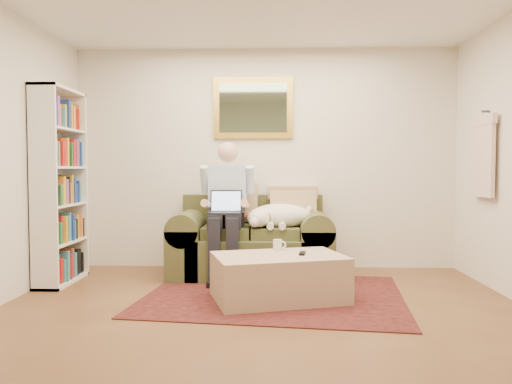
# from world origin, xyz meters

# --- Properties ---
(room_shell) EXTENTS (4.51, 5.00, 2.61)m
(room_shell) POSITION_xyz_m (0.00, 0.35, 1.30)
(room_shell) COLOR brown
(room_shell) RESTS_ON ground
(rug) EXTENTS (2.55, 2.14, 0.01)m
(rug) POSITION_xyz_m (0.11, 1.14, 0.01)
(rug) COLOR black
(rug) RESTS_ON room_shell
(sofa) EXTENTS (1.75, 0.89, 1.05)m
(sofa) POSITION_xyz_m (-0.14, 2.02, 0.30)
(sofa) COLOR brown
(sofa) RESTS_ON room_shell
(seated_man) EXTENTS (0.58, 0.83, 1.48)m
(seated_man) POSITION_xyz_m (-0.40, 1.86, 0.74)
(seated_man) COLOR #8CA7D8
(seated_man) RESTS_ON sofa
(laptop) EXTENTS (0.34, 0.27, 0.25)m
(laptop) POSITION_xyz_m (-0.40, 1.79, 0.77)
(laptop) COLOR black
(laptop) RESTS_ON seated_man
(sleeping_dog) EXTENTS (0.72, 0.45, 0.27)m
(sleeping_dog) POSITION_xyz_m (0.17, 1.93, 0.67)
(sleeping_dog) COLOR white
(sleeping_dog) RESTS_ON sofa
(ottoman) EXTENTS (1.29, 1.01, 0.41)m
(ottoman) POSITION_xyz_m (0.15, 0.97, 0.21)
(ottoman) COLOR tan
(ottoman) RESTS_ON room_shell
(coffee_mug) EXTENTS (0.08, 0.08, 0.10)m
(coffee_mug) POSITION_xyz_m (0.14, 1.24, 0.46)
(coffee_mug) COLOR white
(coffee_mug) RESTS_ON ottoman
(tv_remote) EXTENTS (0.07, 0.16, 0.02)m
(tv_remote) POSITION_xyz_m (0.36, 1.00, 0.42)
(tv_remote) COLOR black
(tv_remote) RESTS_ON ottoman
(bookshelf) EXTENTS (0.28, 0.80, 2.00)m
(bookshelf) POSITION_xyz_m (-2.10, 1.60, 1.00)
(bookshelf) COLOR white
(bookshelf) RESTS_ON room_shell
(wall_mirror) EXTENTS (0.94, 0.04, 0.72)m
(wall_mirror) POSITION_xyz_m (-0.14, 2.47, 1.90)
(wall_mirror) COLOR gold
(wall_mirror) RESTS_ON room_shell
(hanging_shirt) EXTENTS (0.06, 0.52, 0.90)m
(hanging_shirt) POSITION_xyz_m (2.19, 1.60, 1.35)
(hanging_shirt) COLOR beige
(hanging_shirt) RESTS_ON room_shell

